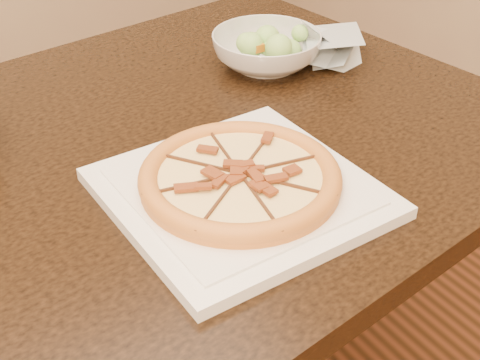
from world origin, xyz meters
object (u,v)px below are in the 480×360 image
Objects in this scene: pizza at (240,178)px; salad_bowl at (266,50)px; dining_table at (110,223)px; plate at (240,192)px.

salad_bowl is (0.27, 0.33, -0.00)m from pizza.
plate reaches higher than dining_table.
salad_bowl reaches higher than pizza.
pizza is at bearing 165.13° from plate.
plate is 0.42m from salad_bowl.
salad_bowl is at bearing 50.59° from plate.
salad_bowl reaches higher than plate.
plate is at bearing -129.41° from salad_bowl.
plate is (0.12, -0.18, 0.12)m from dining_table.
dining_table is at bearing 125.42° from pizza.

